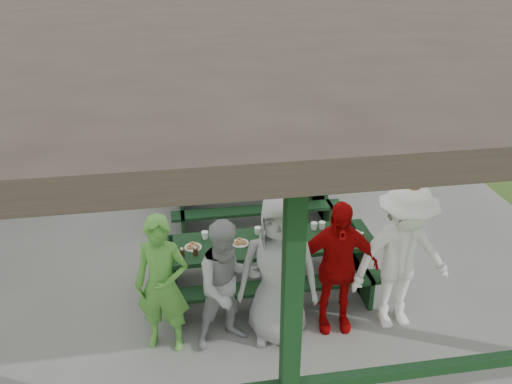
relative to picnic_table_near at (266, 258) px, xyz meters
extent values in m
plane|color=#38591C|center=(-0.28, 1.20, -0.58)|extent=(90.00, 90.00, 0.00)
cube|color=slate|center=(-0.28, 1.20, -0.53)|extent=(10.00, 8.00, 0.10)
cube|color=black|center=(-0.28, -2.60, 1.02)|extent=(0.15, 0.15, 3.00)
cube|color=black|center=(-0.28, 5.00, 1.02)|extent=(0.15, 0.15, 3.00)
cube|color=black|center=(4.52, 5.00, 1.02)|extent=(0.15, 0.15, 3.00)
cube|color=black|center=(-2.68, 5.00, 0.42)|extent=(4.65, 0.10, 0.10)
cube|color=black|center=(2.12, 5.00, 0.42)|extent=(4.65, 0.10, 0.10)
cube|color=black|center=(-0.28, -2.60, 2.42)|extent=(9.80, 0.15, 0.20)
cube|color=black|center=(-0.28, 5.00, 2.42)|extent=(9.80, 0.15, 0.20)
cube|color=#2C2320|center=(-0.28, 1.20, 2.64)|extent=(10.60, 8.60, 0.24)
cube|color=black|center=(0.00, 0.00, 0.24)|extent=(2.84, 0.75, 0.06)
cube|color=black|center=(0.00, -0.55, -0.06)|extent=(2.84, 0.28, 0.05)
cube|color=black|center=(0.00, 0.55, -0.06)|extent=(2.84, 0.28, 0.05)
cube|color=black|center=(-1.24, 0.00, -0.11)|extent=(0.06, 0.70, 0.75)
cube|color=black|center=(1.24, 0.00, -0.11)|extent=(0.06, 0.70, 0.75)
cube|color=black|center=(-1.24, 0.00, -0.26)|extent=(0.06, 1.39, 0.45)
cube|color=black|center=(1.24, 0.00, -0.26)|extent=(0.06, 1.39, 0.45)
cube|color=black|center=(0.12, 2.00, 0.24)|extent=(2.71, 0.75, 0.06)
cube|color=black|center=(0.12, 1.45, -0.06)|extent=(2.71, 0.28, 0.05)
cube|color=black|center=(0.12, 2.55, -0.06)|extent=(2.71, 0.28, 0.05)
cube|color=black|center=(-1.05, 2.00, -0.11)|extent=(0.06, 0.70, 0.75)
cube|color=black|center=(1.29, 2.00, -0.11)|extent=(0.06, 0.70, 0.75)
cube|color=black|center=(-1.05, 2.00, -0.26)|extent=(0.06, 1.39, 0.45)
cube|color=black|center=(1.29, 2.00, -0.26)|extent=(0.06, 1.39, 0.45)
cylinder|color=white|center=(-0.96, 0.00, 0.27)|extent=(0.22, 0.22, 0.01)
torus|color=#9D6A37|center=(-1.00, -0.02, 0.30)|extent=(0.10, 0.10, 0.03)
torus|color=#9D6A37|center=(-0.92, -0.02, 0.30)|extent=(0.10, 0.10, 0.03)
torus|color=#9D6A37|center=(-0.96, 0.04, 0.30)|extent=(0.10, 0.10, 0.03)
cylinder|color=white|center=(-0.35, 0.00, 0.27)|extent=(0.22, 0.22, 0.01)
torus|color=#9D6A37|center=(-0.39, -0.02, 0.30)|extent=(0.10, 0.10, 0.03)
torus|color=#9D6A37|center=(-0.31, -0.02, 0.30)|extent=(0.10, 0.10, 0.03)
torus|color=#9D6A37|center=(-0.35, 0.04, 0.30)|extent=(0.10, 0.10, 0.03)
cylinder|color=white|center=(0.32, 0.00, 0.27)|extent=(0.22, 0.22, 0.01)
torus|color=#9D6A37|center=(0.28, -0.02, 0.30)|extent=(0.10, 0.10, 0.03)
torus|color=#9D6A37|center=(0.36, -0.02, 0.30)|extent=(0.10, 0.10, 0.03)
torus|color=#9D6A37|center=(0.32, 0.04, 0.30)|extent=(0.10, 0.10, 0.03)
cylinder|color=white|center=(1.18, 0.00, 0.27)|extent=(0.22, 0.22, 0.01)
torus|color=#9D6A37|center=(1.14, -0.02, 0.30)|extent=(0.10, 0.10, 0.03)
torus|color=#9D6A37|center=(1.22, -0.02, 0.30)|extent=(0.10, 0.10, 0.03)
torus|color=#9D6A37|center=(1.18, 0.04, 0.30)|extent=(0.10, 0.10, 0.03)
cylinder|color=#381E0F|center=(-1.10, -0.18, 0.32)|extent=(0.06, 0.06, 0.10)
cylinder|color=#381E0F|center=(-0.94, -0.18, 0.32)|extent=(0.06, 0.06, 0.10)
cylinder|color=#381E0F|center=(-0.22, -0.18, 0.32)|extent=(0.06, 0.06, 0.10)
cylinder|color=#381E0F|center=(1.16, -0.18, 0.32)|extent=(0.06, 0.06, 0.10)
cylinder|color=#381E0F|center=(1.23, -0.18, 0.32)|extent=(0.06, 0.06, 0.10)
cone|color=white|center=(-0.79, 0.20, 0.32)|extent=(0.09, 0.09, 0.10)
cone|color=white|center=(-0.09, 0.20, 0.32)|extent=(0.09, 0.09, 0.10)
cone|color=white|center=(0.69, 0.20, 0.32)|extent=(0.09, 0.09, 0.10)
cone|color=white|center=(0.80, 0.20, 0.32)|extent=(0.09, 0.09, 0.10)
imported|color=#4F9937|center=(-1.35, -0.88, 0.37)|extent=(0.71, 0.56, 1.71)
imported|color=#9A9A9D|center=(-0.62, -0.94, 0.33)|extent=(0.92, 0.79, 1.62)
imported|color=gray|center=(-0.04, -0.94, 0.46)|extent=(1.03, 0.78, 1.88)
imported|color=#9E0606|center=(0.67, -0.86, 0.38)|extent=(1.04, 0.52, 1.72)
imported|color=silver|center=(1.44, -0.94, 0.47)|extent=(1.27, 0.78, 1.91)
cylinder|color=brown|center=(1.44, -0.94, 1.37)|extent=(0.34, 0.34, 0.02)
cylinder|color=brown|center=(1.44, -0.94, 1.43)|extent=(0.20, 0.20, 0.11)
imported|color=#7F9DC4|center=(-0.88, 2.99, 0.38)|extent=(1.66, 0.82, 1.72)
imported|color=teal|center=(-1.79, 3.47, 0.36)|extent=(0.72, 0.60, 1.69)
imported|color=gray|center=(1.33, 2.93, 0.32)|extent=(0.86, 0.71, 1.60)
imported|color=silver|center=(0.89, 8.48, 0.24)|extent=(6.43, 4.24, 1.64)
cube|color=#1C4B9C|center=(-2.87, 8.82, 0.31)|extent=(3.46, 2.64, 0.13)
cube|color=#1C4B9C|center=(-3.17, 8.11, 0.58)|extent=(2.88, 1.28, 0.44)
cube|color=#1C4B9C|center=(-2.56, 9.53, 0.58)|extent=(2.88, 1.28, 0.44)
cube|color=#1C4B9C|center=(-4.30, 9.43, 0.58)|extent=(0.67, 1.45, 0.44)
cube|color=#1C4B9C|center=(-1.44, 8.21, 0.58)|extent=(0.67, 1.45, 0.44)
cylinder|color=black|center=(-4.11, 8.45, -0.16)|extent=(0.85, 0.51, 0.84)
cylinder|color=yellow|center=(-4.11, 8.45, -0.16)|extent=(0.38, 0.35, 0.31)
cylinder|color=black|center=(-3.46, 9.98, -0.16)|extent=(0.85, 0.51, 0.84)
cylinder|color=yellow|center=(-3.46, 9.98, -0.16)|extent=(0.38, 0.35, 0.31)
cylinder|color=black|center=(-2.27, 7.66, -0.16)|extent=(0.85, 0.51, 0.84)
cylinder|color=yellow|center=(-2.27, 7.66, -0.16)|extent=(0.38, 0.35, 0.31)
cylinder|color=black|center=(-1.62, 9.20, -0.16)|extent=(0.85, 0.51, 0.84)
cylinder|color=yellow|center=(-1.62, 9.20, -0.16)|extent=(0.38, 0.35, 0.31)
cube|color=#1C4B9C|center=(-0.93, 8.00, 0.19)|extent=(1.06, 0.52, 0.09)
cone|color=#F2590C|center=(-4.35, 9.45, 0.69)|extent=(0.19, 0.42, 0.44)
cylinder|color=#331E14|center=(-1.37, 15.94, 1.08)|extent=(0.36, 0.36, 3.33)
cylinder|color=#331E14|center=(3.43, 14.58, 0.69)|extent=(0.36, 0.36, 2.54)
cylinder|color=#331E14|center=(8.16, 14.18, 0.77)|extent=(0.36, 0.36, 2.70)
cylinder|color=#331E14|center=(10.65, 17.40, 0.79)|extent=(0.36, 0.36, 2.74)
camera|label=1|loc=(-1.11, -5.93, 4.01)|focal=38.00mm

